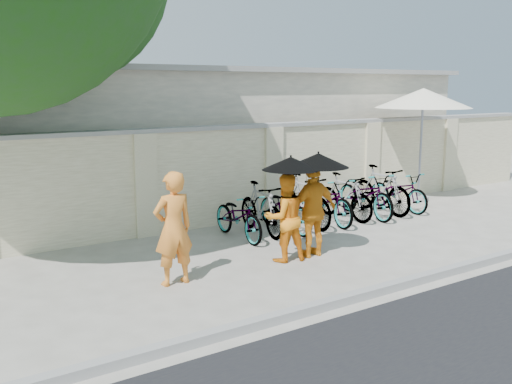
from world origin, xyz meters
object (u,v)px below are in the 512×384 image
monk_left (173,228)px  patio_umbrella (423,99)px  monk_right (313,210)px  monk_center (285,218)px

monk_left → patio_umbrella: bearing=-165.6°
monk_left → monk_right: (2.60, -0.03, -0.04)m
monk_left → patio_umbrella: (7.94, 2.25, 1.71)m
monk_center → monk_left: bearing=11.3°
monk_center → monk_right: monk_right is taller
monk_center → patio_umbrella: patio_umbrella is taller
monk_right → patio_umbrella: size_ratio=0.57×
monk_center → patio_umbrella: 6.57m
monk_right → patio_umbrella: (5.34, 2.28, 1.76)m
monk_left → monk_center: monk_left is taller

